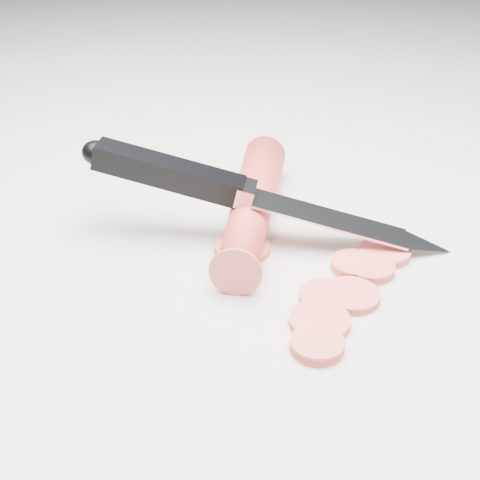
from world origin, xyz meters
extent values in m
plane|color=silver|center=(0.00, 0.00, 0.00)|extent=(2.40, 2.40, 0.00)
cylinder|color=red|center=(-0.01, 0.03, 0.02)|extent=(0.09, 0.19, 0.03)
cylinder|color=#F25551|center=(0.00, -0.11, 0.00)|extent=(0.04, 0.04, 0.01)
cylinder|color=#F25551|center=(0.03, -0.08, 0.00)|extent=(0.04, 0.04, 0.01)
cylinder|color=#F25551|center=(0.04, -0.05, 0.00)|extent=(0.03, 0.03, 0.01)
cylinder|color=#F25551|center=(-0.01, -0.13, 0.00)|extent=(0.03, 0.03, 0.01)
cylinder|color=#F25551|center=(0.05, -0.06, 0.00)|extent=(0.03, 0.03, 0.01)
cylinder|color=#F25551|center=(-0.03, -0.01, 0.00)|extent=(0.04, 0.04, 0.01)
cylinder|color=#F25551|center=(0.01, -0.08, 0.00)|extent=(0.04, 0.04, 0.01)
cylinder|color=#F25551|center=(0.07, -0.04, 0.00)|extent=(0.04, 0.04, 0.01)
camera|label=1|loc=(-0.11, -0.42, 0.26)|focal=50.00mm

